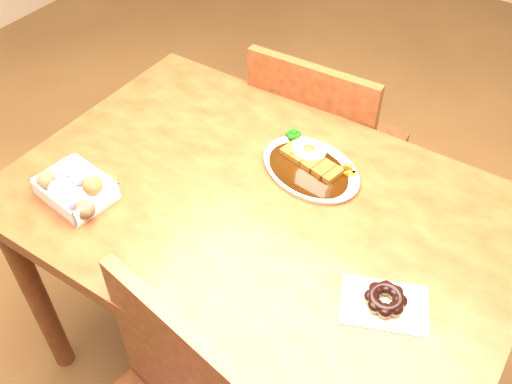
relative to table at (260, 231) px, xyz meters
The scene contains 6 objects.
ground 0.65m from the table, ahead, with size 6.00×6.00×0.00m, color brown.
table is the anchor object (origin of this frame).
chair_far 0.57m from the table, 101.01° to the left, with size 0.44×0.44×0.87m.
katsu_curry_plate 0.20m from the table, 77.15° to the left, with size 0.31×0.26×0.05m.
donut_box 0.46m from the table, 149.91° to the right, with size 0.20×0.15×0.05m.
pon_de_ring 0.39m from the table, 15.79° to the right, with size 0.21×0.18×0.03m.
Camera 1 is at (0.50, -0.78, 1.71)m, focal length 40.00 mm.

